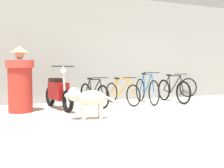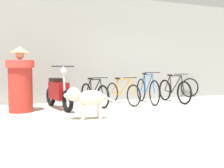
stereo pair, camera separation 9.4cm
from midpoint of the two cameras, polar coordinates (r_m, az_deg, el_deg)
The scene contains 10 objects.
ground_plane at distance 6.20m, azimuth 12.69°, elevation -6.28°, with size 60.00×60.00×0.00m, color #B7B2A5.
shop_wall_back at distance 8.70m, azimuth 2.14°, elevation 7.57°, with size 9.69×0.20×3.33m.
bicycle_0 at distance 7.17m, azimuth -3.56°, elevation -2.23°, with size 0.47×1.58×0.80m.
bicycle_1 at distance 7.51m, azimuth 2.60°, elevation -1.95°, with size 0.50×1.63×0.79m.
bicycle_2 at distance 7.80m, azimuth 8.02°, elevation -1.39°, with size 0.46×1.76×0.93m.
bicycle_3 at distance 8.20m, azimuth 13.64°, elevation -1.41°, with size 0.46×1.69×0.88m.
motorcycle at distance 6.78m, azimuth -11.18°, elevation -1.75°, with size 0.57×1.75×1.10m.
stray_dog at distance 5.29m, azimuth -5.03°, elevation -3.10°, with size 1.06×0.40×0.66m.
person_in_robes at distance 6.53m, azimuth -18.94°, elevation 0.83°, with size 0.72×0.72×1.55m.
spare_tire_left at distance 9.80m, azimuth 16.82°, elevation -0.77°, with size 0.69×0.16×0.69m.
Camera 2 is at (-3.34, -5.11, 1.03)m, focal length 42.00 mm.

